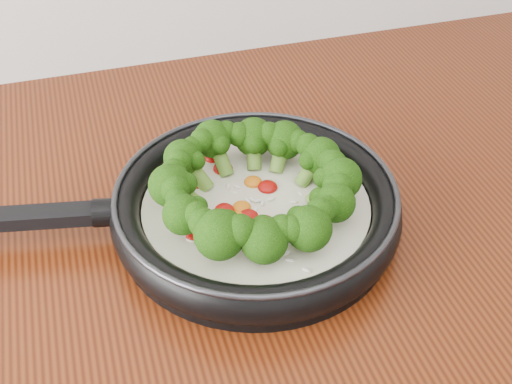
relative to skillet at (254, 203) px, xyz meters
name	(u,v)px	position (x,y,z in m)	size (l,w,h in m)	color
skillet	(254,203)	(0.00, 0.00, 0.00)	(0.53, 0.38, 0.09)	black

